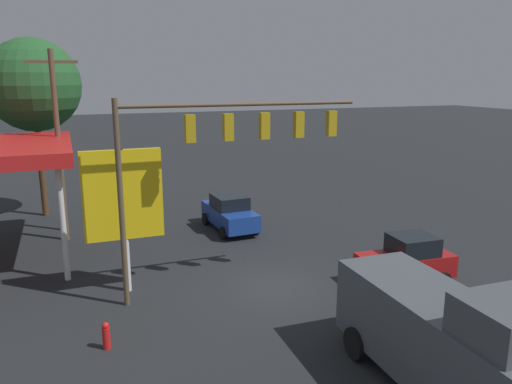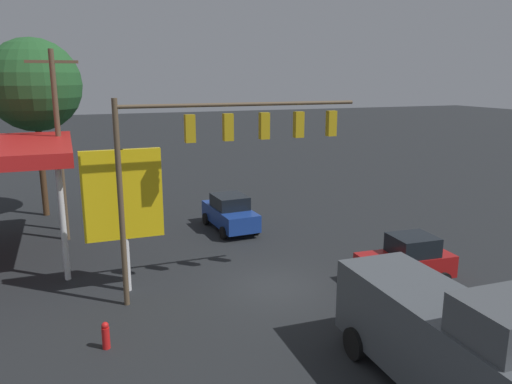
# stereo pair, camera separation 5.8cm
# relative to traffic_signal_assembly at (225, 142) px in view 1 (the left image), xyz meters

# --- Properties ---
(ground_plane) EXTENTS (200.00, 200.00, 0.00)m
(ground_plane) POSITION_rel_traffic_signal_assembly_xyz_m (-1.83, 0.42, -5.83)
(ground_plane) COLOR black
(traffic_signal_assembly) EXTENTS (9.31, 0.43, 7.51)m
(traffic_signal_assembly) POSITION_rel_traffic_signal_assembly_xyz_m (0.00, 0.00, 0.00)
(traffic_signal_assembly) COLOR brown
(traffic_signal_assembly) RESTS_ON ground
(utility_pole) EXTENTS (2.40, 0.26, 9.50)m
(utility_pole) POSITION_rel_traffic_signal_assembly_xyz_m (5.86, -8.79, -0.79)
(utility_pole) COLOR brown
(utility_pole) RESTS_ON ground
(price_sign) EXTENTS (2.95, 0.27, 5.59)m
(price_sign) POSITION_rel_traffic_signal_assembly_xyz_m (3.67, -1.24, -2.08)
(price_sign) COLOR silver
(price_sign) RESTS_ON ground
(delivery_truck) EXTENTS (2.67, 6.85, 3.58)m
(delivery_truck) POSITION_rel_traffic_signal_assembly_xyz_m (-3.13, 8.55, -4.13)
(delivery_truck) COLOR #474C51
(delivery_truck) RESTS_ON ground
(hatchback_crossing) EXTENTS (3.89, 2.13, 1.97)m
(hatchback_crossing) POSITION_rel_traffic_signal_assembly_xyz_m (-7.02, 1.98, -4.88)
(hatchback_crossing) COLOR maroon
(hatchback_crossing) RESTS_ON ground
(sedan_far) EXTENTS (2.25, 4.49, 1.93)m
(sedan_far) POSITION_rel_traffic_signal_assembly_xyz_m (-2.54, -7.47, -4.88)
(sedan_far) COLOR navy
(sedan_far) RESTS_ON ground
(street_tree) EXTENTS (5.31, 5.31, 10.39)m
(street_tree) POSITION_rel_traffic_signal_assembly_xyz_m (7.00, -14.21, 1.88)
(street_tree) COLOR #4C331E
(street_tree) RESTS_ON ground
(fire_hydrant) EXTENTS (0.24, 0.24, 0.88)m
(fire_hydrant) POSITION_rel_traffic_signal_assembly_xyz_m (4.83, 2.92, -5.39)
(fire_hydrant) COLOR red
(fire_hydrant) RESTS_ON ground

